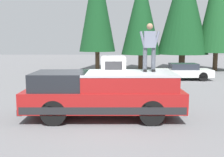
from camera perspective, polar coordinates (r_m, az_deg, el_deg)
ground_plane at (r=9.54m, az=-2.90°, el=-8.66°), size 90.00×90.00×0.00m
pickup_truck at (r=9.54m, az=-1.76°, el=-3.25°), size 2.01×5.54×1.65m
compressor_unit at (r=9.35m, az=0.32°, el=3.04°), size 0.65×0.84×0.56m
person_on_truck_bed at (r=9.61m, az=7.95°, el=6.83°), size 0.29×0.72×1.69m
parked_car_white at (r=19.69m, az=14.65°, el=1.44°), size 1.64×4.10×1.16m
conifer_far_left at (r=26.83m, az=21.63°, el=14.93°), size 3.52×3.52×10.81m
conifer_left at (r=26.54m, az=14.98°, el=14.82°), size 4.76×4.76×10.56m
conifer_center_left at (r=25.96m, az=6.22°, el=13.63°), size 3.69×3.69×9.19m
conifer_center_right at (r=25.46m, az=-3.20°, el=15.81°), size 3.34×3.34×10.68m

